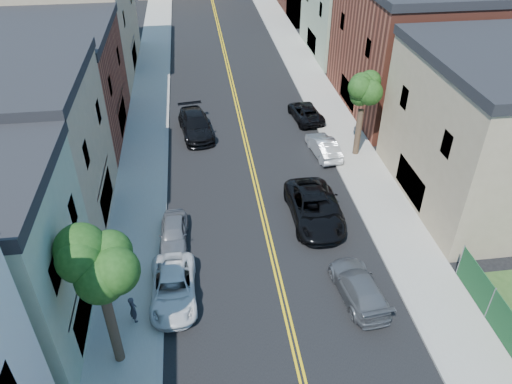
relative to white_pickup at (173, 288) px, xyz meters
name	(u,v)px	position (x,y,z in m)	size (l,w,h in m)	color
sidewalk_left	(147,108)	(-2.40, 22.56, -0.61)	(3.20, 100.00, 0.15)	gray
sidewalk_right	(323,98)	(13.40, 22.56, -0.61)	(3.20, 100.00, 0.15)	gray
curb_left	(168,107)	(-0.65, 22.56, -0.61)	(0.30, 100.00, 0.15)	gray
curb_right	(304,99)	(11.65, 22.56, -0.61)	(0.30, 100.00, 0.15)	gray
bldg_left_tan_near	(16,158)	(-8.50, 7.56, 3.82)	(9.00, 10.00, 9.00)	#998466
bldg_left_brick	(56,88)	(-8.50, 18.56, 3.32)	(9.00, 12.00, 8.00)	brown
bldg_left_tan_far	(83,24)	(-8.50, 32.56, 4.07)	(9.00, 16.00, 9.50)	#998466
bldg_right_tan	(489,135)	(19.50, 6.56, 3.82)	(9.00, 12.00, 9.00)	#998466
bldg_right_brick	(404,50)	(19.50, 20.56, 4.32)	(9.00, 14.00, 10.00)	brown
bldg_right_palegrn	(354,13)	(19.50, 34.56, 3.57)	(9.00, 12.00, 8.50)	gray
tree_left_mid	(93,250)	(-2.38, -3.43, 5.90)	(5.20, 5.20, 9.29)	#3C2C1E
tree_right_far	(365,82)	(13.42, 12.57, 5.07)	(4.40, 4.40, 8.03)	#3C2C1E
white_pickup	(173,288)	(0.00, 0.00, 0.00)	(2.27, 4.92, 1.37)	silver
grey_car_left	(174,233)	(0.00, 4.40, -0.02)	(1.56, 3.88, 1.32)	slate
black_car_left	(196,125)	(1.70, 17.40, 0.13)	(2.29, 5.63, 1.63)	black
grey_car_right	(359,287)	(9.30, -1.17, 0.00)	(1.93, 4.74, 1.38)	#505257
black_car_right	(325,204)	(9.30, 5.82, 0.09)	(1.84, 4.56, 1.55)	black
silver_car_right	(324,147)	(11.00, 12.88, 0.01)	(1.47, 4.22, 1.39)	#B4B7BC
dark_car_right_far	(305,112)	(10.94, 18.81, -0.04)	(2.13, 4.62, 1.28)	black
black_suv_lane	(314,208)	(8.50, 5.35, 0.16)	(2.81, 6.09, 1.69)	black
pedestrian_left	(133,309)	(-1.88, -1.34, 0.23)	(0.55, 0.36, 1.52)	#282830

